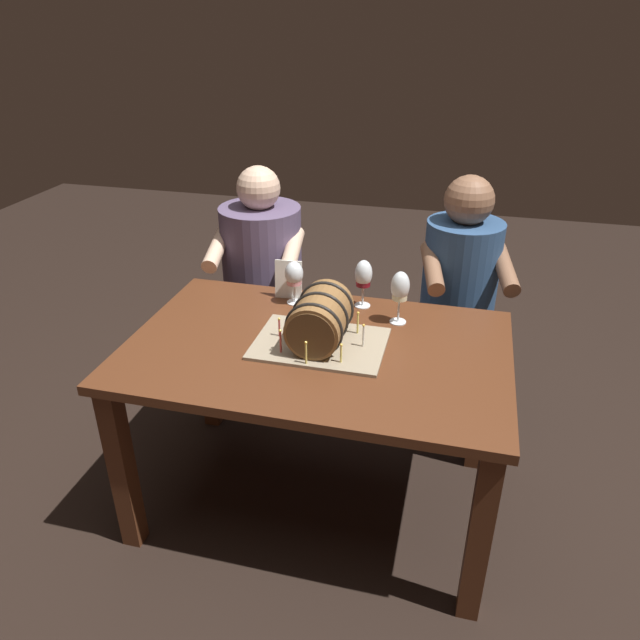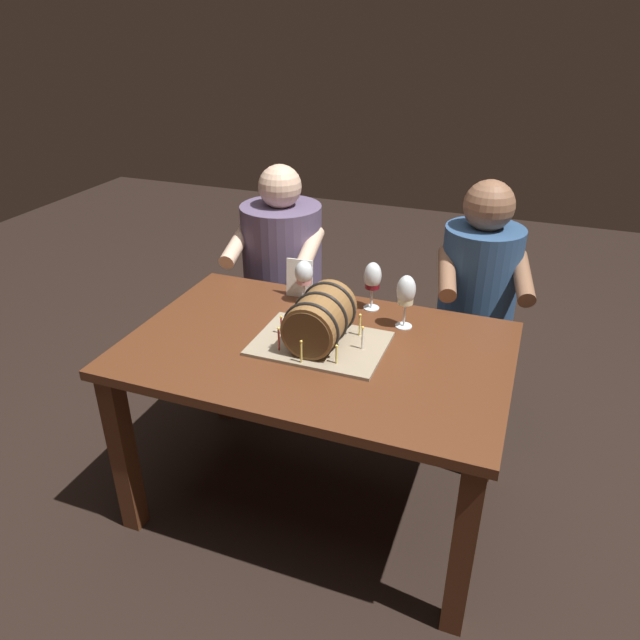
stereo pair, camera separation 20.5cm
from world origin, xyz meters
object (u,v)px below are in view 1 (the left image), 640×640
at_px(wine_glass_rose, 294,275).
at_px(wine_glass_red, 363,276).
at_px(person_seated_right, 456,313).
at_px(wine_glass_white, 400,289).
at_px(person_seated_left, 263,289).
at_px(dining_table, 317,371).
at_px(barrel_cake, 320,322).
at_px(menu_card, 288,280).

bearing_deg(wine_glass_rose, wine_glass_red, 8.16).
distance_m(wine_glass_red, person_seated_right, 0.62).
relative_size(wine_glass_white, person_seated_left, 0.18).
bearing_deg(dining_table, person_seated_right, 57.89).
height_order(wine_glass_red, wine_glass_rose, wine_glass_red).
xyz_separation_m(barrel_cake, person_seated_right, (0.45, 0.73, -0.27)).
height_order(dining_table, barrel_cake, barrel_cake).
relative_size(person_seated_left, person_seated_right, 0.99).
xyz_separation_m(barrel_cake, wine_glass_red, (0.09, 0.34, 0.04)).
bearing_deg(menu_card, person_seated_right, 25.96).
bearing_deg(barrel_cake, wine_glass_red, 75.60).
distance_m(barrel_cake, person_seated_left, 0.91).
bearing_deg(wine_glass_rose, person_seated_right, 34.10).
height_order(barrel_cake, wine_glass_red, barrel_cake).
distance_m(wine_glass_rose, person_seated_left, 0.59).
xyz_separation_m(dining_table, wine_glass_red, (0.10, 0.35, 0.24)).
bearing_deg(dining_table, wine_glass_red, 74.28).
distance_m(dining_table, wine_glass_white, 0.43).
xyz_separation_m(menu_card, person_seated_left, (-0.25, 0.39, -0.25)).
bearing_deg(wine_glass_red, person_seated_right, 46.95).
relative_size(barrel_cake, person_seated_left, 0.40).
height_order(wine_glass_red, menu_card, wine_glass_red).
xyz_separation_m(barrel_cake, wine_glass_rose, (-0.18, 0.30, 0.03)).
bearing_deg(person_seated_right, menu_card, -149.95).
relative_size(wine_glass_red, wine_glass_rose, 1.10).
distance_m(barrel_cake, wine_glass_white, 0.34).
bearing_deg(barrel_cake, person_seated_right, 58.26).
xyz_separation_m(wine_glass_red, wine_glass_white, (0.16, -0.10, 0.01)).
relative_size(menu_card, person_seated_right, 0.14).
height_order(wine_glass_white, person_seated_left, person_seated_left).
xyz_separation_m(wine_glass_red, menu_card, (-0.31, 0.00, -0.05)).
relative_size(wine_glass_rose, person_seated_left, 0.15).
bearing_deg(dining_table, barrel_cake, 29.25).
xyz_separation_m(wine_glass_rose, person_seated_left, (-0.29, 0.43, -0.29)).
xyz_separation_m(wine_glass_white, menu_card, (-0.46, 0.11, -0.06)).
relative_size(dining_table, person_seated_left, 1.16).
relative_size(wine_glass_rose, person_seated_right, 0.15).
bearing_deg(person_seated_right, barrel_cake, -121.74).
height_order(person_seated_left, person_seated_right, person_seated_right).
bearing_deg(person_seated_left, wine_glass_red, -34.99).
distance_m(wine_glass_red, person_seated_left, 0.75).
bearing_deg(wine_glass_red, barrel_cake, -104.40).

